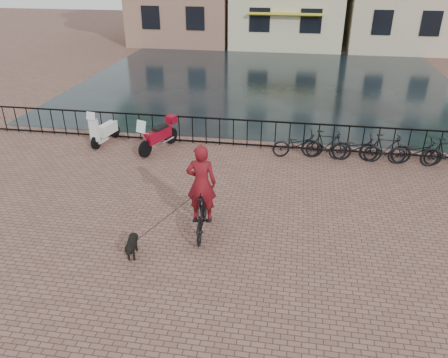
% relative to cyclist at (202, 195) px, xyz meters
% --- Properties ---
extents(ground, '(100.00, 100.00, 0.00)m').
position_rel_cyclist_xyz_m(ground, '(0.44, -2.39, -1.04)').
color(ground, brown).
rests_on(ground, ground).
extents(canal_water, '(20.00, 20.00, 0.00)m').
position_rel_cyclist_xyz_m(canal_water, '(0.44, 14.91, -1.04)').
color(canal_water, black).
rests_on(canal_water, ground).
extents(railing, '(20.00, 0.05, 1.02)m').
position_rel_cyclist_xyz_m(railing, '(0.44, 5.61, -0.53)').
color(railing, black).
rests_on(railing, ground).
extents(cyclist, '(0.91, 2.04, 2.73)m').
position_rel_cyclist_xyz_m(cyclist, '(0.00, 0.00, 0.00)').
color(cyclist, black).
rests_on(cyclist, ground).
extents(dog, '(0.40, 0.82, 0.53)m').
position_rel_cyclist_xyz_m(dog, '(-1.37, -1.23, -0.77)').
color(dog, black).
rests_on(dog, ground).
extents(motorcycle, '(1.13, 1.94, 1.36)m').
position_rel_cyclist_xyz_m(motorcycle, '(-2.60, 4.80, -0.36)').
color(motorcycle, maroon).
rests_on(motorcycle, ground).
extents(scooter, '(0.73, 1.58, 1.42)m').
position_rel_cyclist_xyz_m(scooter, '(-4.72, 5.11, -0.33)').
color(scooter, silver).
rests_on(scooter, ground).
extents(parked_bike_0, '(1.79, 0.86, 0.90)m').
position_rel_cyclist_xyz_m(parked_bike_0, '(2.24, 5.01, -0.58)').
color(parked_bike_0, black).
rests_on(parked_bike_0, ground).
extents(parked_bike_1, '(1.69, 0.57, 1.00)m').
position_rel_cyclist_xyz_m(parked_bike_1, '(3.19, 5.01, -0.54)').
color(parked_bike_1, black).
rests_on(parked_bike_1, ground).
extents(parked_bike_2, '(1.72, 0.60, 0.90)m').
position_rel_cyclist_xyz_m(parked_bike_2, '(4.14, 5.01, -0.58)').
color(parked_bike_2, black).
rests_on(parked_bike_2, ground).
extents(parked_bike_3, '(1.67, 0.50, 1.00)m').
position_rel_cyclist_xyz_m(parked_bike_3, '(5.09, 5.01, -0.54)').
color(parked_bike_3, black).
rests_on(parked_bike_3, ground).
extents(parked_bike_4, '(1.74, 0.68, 0.90)m').
position_rel_cyclist_xyz_m(parked_bike_4, '(6.04, 5.01, -0.58)').
color(parked_bike_4, black).
rests_on(parked_bike_4, ground).
extents(parked_bike_5, '(1.72, 0.72, 1.00)m').
position_rel_cyclist_xyz_m(parked_bike_5, '(6.99, 5.01, -0.54)').
color(parked_bike_5, black).
rests_on(parked_bike_5, ground).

